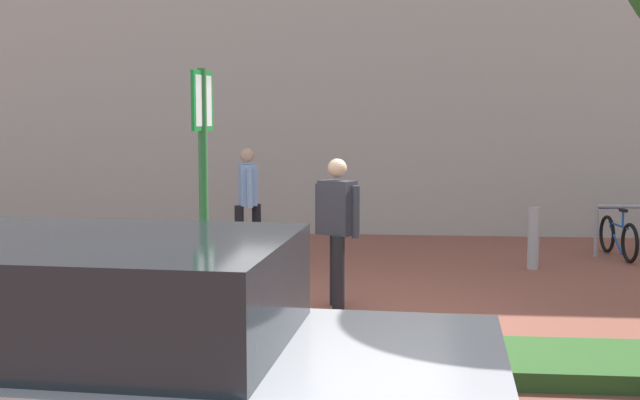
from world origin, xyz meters
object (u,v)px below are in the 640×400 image
at_px(bollard_steel, 533,238).
at_px(person_suited_navy, 337,223).
at_px(car_silver_sedan, 95,380).
at_px(parking_sign_post, 203,173).
at_px(person_shirt_blue, 248,196).
at_px(bike_at_sign, 208,317).

bearing_deg(bollard_steel, person_suited_navy, -135.38).
bearing_deg(car_silver_sedan, parking_sign_post, 91.13).
bearing_deg(person_suited_navy, person_shirt_blue, 118.16).
height_order(parking_sign_post, person_shirt_blue, parking_sign_post).
height_order(person_shirt_blue, car_silver_sedan, person_shirt_blue).
bearing_deg(bollard_steel, person_shirt_blue, 175.22).
relative_size(parking_sign_post, person_shirt_blue, 1.52).
bearing_deg(bike_at_sign, bollard_steel, 50.92).
bearing_deg(car_silver_sedan, person_suited_navy, 78.91).
bearing_deg(bollard_steel, bike_at_sign, -129.08).
xyz_separation_m(bike_at_sign, bollard_steel, (3.70, 4.55, 0.10)).
distance_m(parking_sign_post, car_silver_sedan, 2.90).
distance_m(bike_at_sign, bollard_steel, 5.86).
height_order(bike_at_sign, car_silver_sedan, car_silver_sedan).
relative_size(bike_at_sign, car_silver_sedan, 0.38).
xyz_separation_m(bollard_steel, car_silver_sedan, (-3.61, -7.53, 0.31)).
height_order(person_shirt_blue, person_suited_navy, same).
distance_m(bike_at_sign, person_suited_navy, 2.29).
bearing_deg(person_suited_navy, bollard_steel, 44.62).
distance_m(person_suited_navy, car_silver_sedan, 5.02).
distance_m(bollard_steel, person_shirt_blue, 4.29).
bearing_deg(person_shirt_blue, person_suited_navy, -61.84).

